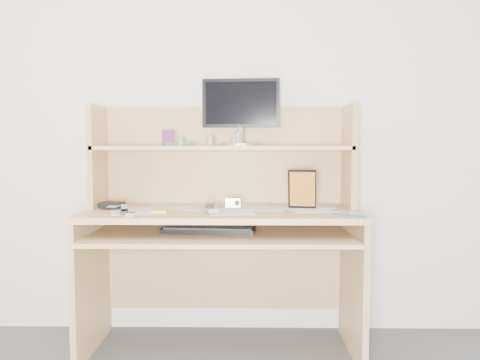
{
  "coord_description": "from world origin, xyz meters",
  "views": [
    {
      "loc": [
        0.13,
        -0.92,
        1.07
      ],
      "look_at": [
        0.1,
        1.43,
        0.91
      ],
      "focal_mm": 35.0,
      "sensor_mm": 36.0,
      "label": 1
    }
  ],
  "objects_px": {
    "keyboard": "(209,229)",
    "desk": "(222,218)",
    "monitor": "(241,110)",
    "tv_remote": "(210,209)",
    "game_case": "(302,189)"
  },
  "relations": [
    {
      "from": "keyboard",
      "to": "tv_remote",
      "type": "height_order",
      "value": "tv_remote"
    },
    {
      "from": "keyboard",
      "to": "desk",
      "type": "bearing_deg",
      "value": 76.53
    },
    {
      "from": "tv_remote",
      "to": "game_case",
      "type": "height_order",
      "value": "game_case"
    },
    {
      "from": "keyboard",
      "to": "monitor",
      "type": "xyz_separation_m",
      "value": [
        0.16,
        0.28,
        0.61
      ]
    },
    {
      "from": "keyboard",
      "to": "monitor",
      "type": "relative_size",
      "value": 1.12
    },
    {
      "from": "desk",
      "to": "monitor",
      "type": "relative_size",
      "value": 3.27
    },
    {
      "from": "desk",
      "to": "keyboard",
      "type": "height_order",
      "value": "desk"
    },
    {
      "from": "tv_remote",
      "to": "monitor",
      "type": "relative_size",
      "value": 0.45
    },
    {
      "from": "desk",
      "to": "keyboard",
      "type": "bearing_deg",
      "value": -109.22
    },
    {
      "from": "tv_remote",
      "to": "monitor",
      "type": "bearing_deg",
      "value": 44.35
    },
    {
      "from": "tv_remote",
      "to": "monitor",
      "type": "xyz_separation_m",
      "value": [
        0.15,
        0.27,
        0.51
      ]
    },
    {
      "from": "keyboard",
      "to": "game_case",
      "type": "bearing_deg",
      "value": 17.67
    },
    {
      "from": "desk",
      "to": "keyboard",
      "type": "xyz_separation_m",
      "value": [
        -0.06,
        -0.17,
        -0.03
      ]
    },
    {
      "from": "desk",
      "to": "tv_remote",
      "type": "distance_m",
      "value": 0.19
    },
    {
      "from": "keyboard",
      "to": "monitor",
      "type": "distance_m",
      "value": 0.69
    }
  ]
}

